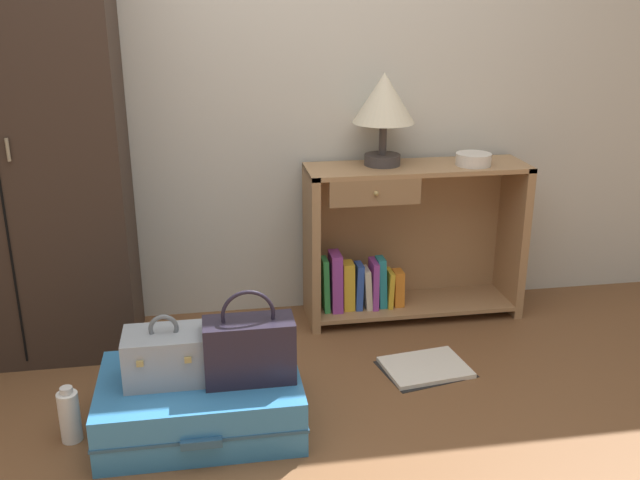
% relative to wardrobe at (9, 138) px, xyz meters
% --- Properties ---
extents(back_wall, '(6.40, 0.10, 2.60)m').
position_rel_wardrobe_xyz_m(back_wall, '(1.06, 0.30, 0.33)').
color(back_wall, beige).
rests_on(back_wall, ground_plane).
extents(wardrobe, '(0.92, 0.47, 1.93)m').
position_rel_wardrobe_xyz_m(wardrobe, '(0.00, 0.00, 0.00)').
color(wardrobe, '#33261E').
rests_on(wardrobe, ground_plane).
extents(bookshelf, '(1.05, 0.32, 0.77)m').
position_rel_wardrobe_xyz_m(bookshelf, '(1.73, 0.08, -0.59)').
color(bookshelf, '#A37A51').
rests_on(bookshelf, ground_plane).
extents(table_lamp, '(0.29, 0.29, 0.43)m').
position_rel_wardrobe_xyz_m(table_lamp, '(1.62, 0.10, 0.09)').
color(table_lamp, '#3D3838').
rests_on(table_lamp, bookshelf).
extents(bowl, '(0.17, 0.17, 0.06)m').
position_rel_wardrobe_xyz_m(bowl, '(2.04, 0.02, -0.17)').
color(bowl, silver).
rests_on(bowl, bookshelf).
extents(suitcase_large, '(0.74, 0.53, 0.21)m').
position_rel_wardrobe_xyz_m(suitcase_large, '(0.73, -0.76, -0.86)').
color(suitcase_large, teal).
rests_on(suitcase_large, ground_plane).
extents(train_case, '(0.30, 0.20, 0.26)m').
position_rel_wardrobe_xyz_m(train_case, '(0.62, -0.76, -0.66)').
color(train_case, '#8E99A3').
rests_on(train_case, suitcase_large).
extents(handbag, '(0.32, 0.15, 0.35)m').
position_rel_wardrobe_xyz_m(handbag, '(0.92, -0.81, -0.63)').
color(handbag, '#231E2D').
rests_on(handbag, suitcase_large).
extents(bottle, '(0.07, 0.07, 0.22)m').
position_rel_wardrobe_xyz_m(bottle, '(0.26, -0.77, -0.87)').
color(bottle, white).
rests_on(bottle, ground_plane).
extents(open_book_on_floor, '(0.41, 0.35, 0.02)m').
position_rel_wardrobe_xyz_m(open_book_on_floor, '(1.69, -0.49, -0.96)').
color(open_book_on_floor, white).
rests_on(open_book_on_floor, ground_plane).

